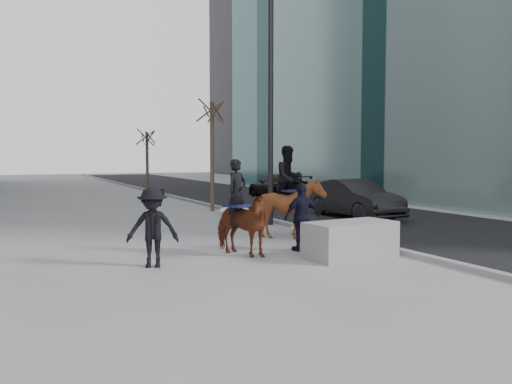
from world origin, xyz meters
name	(u,v)px	position (x,y,z in m)	size (l,w,h in m)	color
ground	(277,257)	(0.00, 0.00, 0.00)	(120.00, 120.00, 0.00)	gray
road	(311,208)	(7.00, 10.00, 0.01)	(8.00, 90.00, 0.01)	black
curb	(231,210)	(3.00, 10.00, 0.06)	(0.25, 90.00, 0.12)	gray
planter	(350,240)	(1.56, -0.78, 0.43)	(2.17, 1.08, 0.87)	gray
car_near	(354,199)	(6.50, 5.94, 0.75)	(1.58, 4.54, 1.49)	black
car_far	(278,186)	(8.30, 15.69, 0.68)	(1.91, 4.69, 1.36)	black
tree_near	(212,151)	(2.40, 10.66, 2.63)	(1.20, 1.20, 5.27)	#3C2F23
tree_far	(147,160)	(2.40, 21.99, 2.14)	(1.20, 1.20, 4.28)	#3D3024
mounted_left	(239,220)	(-0.73, 0.63, 0.88)	(1.49, 2.00, 2.36)	#4B230F
mounted_right	(291,201)	(1.72, 2.45, 1.09)	(1.61, 1.77, 2.72)	#512710
feeder	(302,217)	(0.98, 0.52, 0.88)	(1.05, 0.88, 1.75)	black
camera_crew	(153,227)	(-2.99, 0.17, 0.89)	(1.30, 1.04, 1.75)	black
lamppost	(274,80)	(2.60, 5.25, 4.99)	(0.25, 2.43, 9.09)	black
snow_piles	(264,218)	(2.70, 6.20, 0.17)	(1.33, 6.73, 0.34)	white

